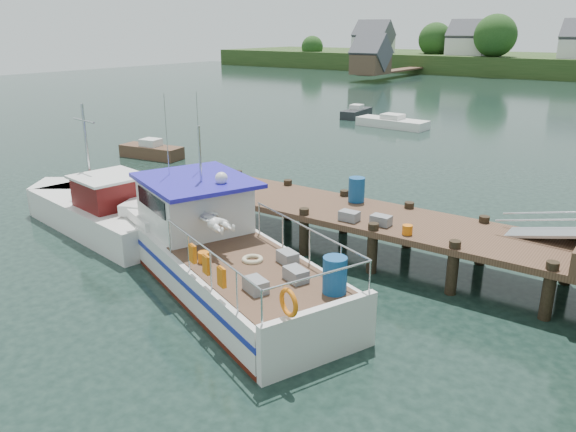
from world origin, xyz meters
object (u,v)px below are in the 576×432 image
Objects in this scene: lobster_boat at (215,248)px; moored_a at (392,122)px; moored_rowboat at (152,151)px; work_boat at (100,209)px; dock at (548,220)px; moored_e at (356,113)px.

lobster_boat reaches higher than moored_a.
moored_rowboat is 18.88m from moored_a.
work_boat reaches higher than moored_rowboat.
work_boat reaches higher than moored_a.
moored_rowboat is (-7.63, 9.24, -0.32)m from work_boat.
lobster_boat is 1.96× the size of moored_a.
work_boat reaches higher than dock.
moored_rowboat is at bearing 165.71° from dock.
dock is 4.23× the size of moored_e.
lobster_boat is at bearing -13.77° from moored_rowboat.
lobster_boat is 28.68m from moored_a.
work_boat is (-6.57, 0.83, -0.24)m from lobster_boat.
moored_a is (6.77, 17.63, -0.04)m from moored_rowboat.
lobster_boat reaches higher than moored_e.
moored_a is 1.40× the size of moored_e.
moored_a is (-15.54, 23.31, -1.87)m from dock.
moored_e is at bearing 133.64° from lobster_boat.
moored_rowboat reaches higher than moored_e.
lobster_boat is 32.78m from moored_e.
dock is 4.24× the size of moored_rowboat.
work_boat is 2.24× the size of moored_rowboat.
lobster_boat is at bearing -151.58° from dock.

